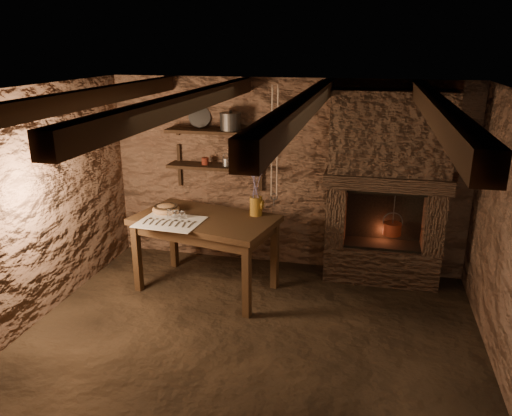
% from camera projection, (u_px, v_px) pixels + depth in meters
% --- Properties ---
extents(floor, '(4.50, 4.50, 0.00)m').
position_uv_depth(floor, '(247.00, 345.00, 4.83)').
color(floor, black).
rests_on(floor, ground).
extents(back_wall, '(4.50, 0.04, 2.40)m').
position_uv_depth(back_wall, '(285.00, 175.00, 6.30)').
color(back_wall, brown).
rests_on(back_wall, floor).
extents(front_wall, '(4.50, 0.04, 2.40)m').
position_uv_depth(front_wall, '(152.00, 362.00, 2.60)').
color(front_wall, brown).
rests_on(front_wall, floor).
extents(left_wall, '(0.04, 4.00, 2.40)m').
position_uv_depth(left_wall, '(26.00, 211.00, 4.94)').
color(left_wall, brown).
rests_on(left_wall, floor).
extents(ceiling, '(4.50, 4.00, 0.04)m').
position_uv_depth(ceiling, '(245.00, 93.00, 4.08)').
color(ceiling, black).
rests_on(ceiling, back_wall).
extents(beam_far_left, '(0.14, 3.95, 0.16)m').
position_uv_depth(beam_far_left, '(82.00, 99.00, 4.43)').
color(beam_far_left, black).
rests_on(beam_far_left, ceiling).
extents(beam_mid_left, '(0.14, 3.95, 0.16)m').
position_uv_depth(beam_mid_left, '(188.00, 102.00, 4.21)').
color(beam_mid_left, black).
rests_on(beam_mid_left, ceiling).
extents(beam_mid_right, '(0.14, 3.95, 0.16)m').
position_uv_depth(beam_mid_right, '(305.00, 105.00, 4.00)').
color(beam_mid_right, black).
rests_on(beam_mid_right, ceiling).
extents(beam_far_right, '(0.14, 3.95, 0.16)m').
position_uv_depth(beam_far_right, '(436.00, 109.00, 3.78)').
color(beam_far_right, black).
rests_on(beam_far_right, ceiling).
extents(shelf_lower, '(1.25, 0.30, 0.04)m').
position_uv_depth(shelf_lower, '(216.00, 167.00, 6.31)').
color(shelf_lower, black).
rests_on(shelf_lower, back_wall).
extents(shelf_upper, '(1.25, 0.30, 0.04)m').
position_uv_depth(shelf_upper, '(216.00, 131.00, 6.17)').
color(shelf_upper, black).
rests_on(shelf_upper, back_wall).
extents(hearth, '(1.43, 0.51, 2.30)m').
position_uv_depth(hearth, '(387.00, 184.00, 5.81)').
color(hearth, '#37261B').
rests_on(hearth, floor).
extents(work_table, '(1.73, 1.21, 0.90)m').
position_uv_depth(work_table, '(206.00, 251.00, 5.81)').
color(work_table, '#372313').
rests_on(work_table, floor).
extents(linen_cloth, '(0.72, 0.60, 0.01)m').
position_uv_depth(linen_cloth, '(170.00, 222.00, 5.52)').
color(linen_cloth, silver).
rests_on(linen_cloth, work_table).
extents(pewter_cutlery_row, '(0.59, 0.26, 0.01)m').
position_uv_depth(pewter_cutlery_row, '(169.00, 222.00, 5.49)').
color(pewter_cutlery_row, gray).
rests_on(pewter_cutlery_row, linen_cloth).
extents(drinking_glasses, '(0.22, 0.07, 0.09)m').
position_uv_depth(drinking_glasses, '(176.00, 214.00, 5.62)').
color(drinking_glasses, white).
rests_on(drinking_glasses, linen_cloth).
extents(stoneware_jug, '(0.19, 0.19, 0.50)m').
position_uv_depth(stoneware_jug, '(256.00, 197.00, 5.68)').
color(stoneware_jug, '#A4701F').
rests_on(stoneware_jug, work_table).
extents(wooden_bowl, '(0.42, 0.42, 0.11)m').
position_uv_depth(wooden_bowl, '(166.00, 209.00, 5.83)').
color(wooden_bowl, olive).
rests_on(wooden_bowl, work_table).
extents(iron_stockpot, '(0.31, 0.31, 0.20)m').
position_uv_depth(iron_stockpot, '(231.00, 122.00, 6.09)').
color(iron_stockpot, '#2D2A28').
rests_on(iron_stockpot, shelf_upper).
extents(tin_pan, '(0.30, 0.22, 0.27)m').
position_uv_depth(tin_pan, '(199.00, 117.00, 6.26)').
color(tin_pan, gray).
rests_on(tin_pan, shelf_upper).
extents(small_kettle, '(0.17, 0.14, 0.15)m').
position_uv_depth(small_kettle, '(227.00, 162.00, 6.26)').
color(small_kettle, gray).
rests_on(small_kettle, shelf_lower).
extents(rusty_tin, '(0.11, 0.11, 0.09)m').
position_uv_depth(rusty_tin, '(205.00, 161.00, 6.32)').
color(rusty_tin, '#541910').
rests_on(rusty_tin, shelf_lower).
extents(red_pot, '(0.24, 0.22, 0.54)m').
position_uv_depth(red_pot, '(392.00, 228.00, 5.91)').
color(red_pot, maroon).
rests_on(red_pot, hearth).
extents(hanging_ropes, '(0.08, 0.08, 1.20)m').
position_uv_depth(hanging_ropes, '(275.00, 142.00, 5.23)').
color(hanging_ropes, '#D2B394').
rests_on(hanging_ropes, ceiling).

